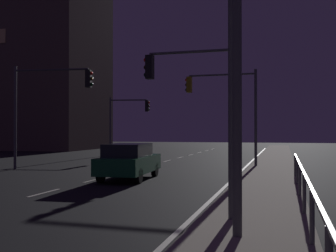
{
  "coord_description": "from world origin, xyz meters",
  "views": [
    {
      "loc": [
        7.92,
        -4.09,
        2.14
      ],
      "look_at": [
        0.15,
        24.72,
        2.46
      ],
      "focal_mm": 45.94,
      "sensor_mm": 36.0,
      "label": 1
    }
  ],
  "objects_px": {
    "traffic_light_far_right": "(195,86)",
    "traffic_light_near_left": "(128,114)",
    "street_lamp_mid_block": "(223,20)",
    "traffic_light_far_center": "(48,96)",
    "building_distant": "(21,20)",
    "car": "(129,161)",
    "traffic_light_mid_left": "(224,98)"
  },
  "relations": [
    {
      "from": "traffic_light_far_right",
      "to": "traffic_light_near_left",
      "type": "distance_m",
      "value": 21.02
    },
    {
      "from": "traffic_light_far_right",
      "to": "street_lamp_mid_block",
      "type": "distance_m",
      "value": 7.2
    },
    {
      "from": "traffic_light_far_center",
      "to": "street_lamp_mid_block",
      "type": "bearing_deg",
      "value": -45.84
    },
    {
      "from": "building_distant",
      "to": "traffic_light_far_center",
      "type": "bearing_deg",
      "value": -53.31
    },
    {
      "from": "traffic_light_far_right",
      "to": "building_distant",
      "type": "distance_m",
      "value": 41.08
    },
    {
      "from": "street_lamp_mid_block",
      "to": "car",
      "type": "bearing_deg",
      "value": 122.43
    },
    {
      "from": "traffic_light_near_left",
      "to": "street_lamp_mid_block",
      "type": "height_order",
      "value": "street_lamp_mid_block"
    },
    {
      "from": "building_distant",
      "to": "traffic_light_near_left",
      "type": "bearing_deg",
      "value": -30.08
    },
    {
      "from": "traffic_light_mid_left",
      "to": "building_distant",
      "type": "height_order",
      "value": "building_distant"
    },
    {
      "from": "car",
      "to": "building_distant",
      "type": "height_order",
      "value": "building_distant"
    },
    {
      "from": "traffic_light_far_right",
      "to": "traffic_light_mid_left",
      "type": "relative_size",
      "value": 0.96
    },
    {
      "from": "traffic_light_far_right",
      "to": "traffic_light_near_left",
      "type": "xyz_separation_m",
      "value": [
        -9.74,
        18.63,
        -0.34
      ]
    },
    {
      "from": "traffic_light_far_center",
      "to": "traffic_light_near_left",
      "type": "bearing_deg",
      "value": 92.38
    },
    {
      "from": "traffic_light_far_right",
      "to": "traffic_light_near_left",
      "type": "height_order",
      "value": "traffic_light_far_right"
    },
    {
      "from": "traffic_light_far_center",
      "to": "building_distant",
      "type": "relative_size",
      "value": 0.19
    },
    {
      "from": "car",
      "to": "traffic_light_far_center",
      "type": "xyz_separation_m",
      "value": [
        -5.91,
        3.22,
        3.22
      ]
    },
    {
      "from": "traffic_light_near_left",
      "to": "street_lamp_mid_block",
      "type": "relative_size",
      "value": 0.69
    },
    {
      "from": "traffic_light_near_left",
      "to": "traffic_light_far_center",
      "type": "distance_m",
      "value": 14.03
    },
    {
      "from": "building_distant",
      "to": "car",
      "type": "bearing_deg",
      "value": -48.86
    },
    {
      "from": "car",
      "to": "street_lamp_mid_block",
      "type": "bearing_deg",
      "value": -57.57
    },
    {
      "from": "traffic_light_near_left",
      "to": "traffic_light_far_center",
      "type": "relative_size",
      "value": 0.88
    },
    {
      "from": "traffic_light_mid_left",
      "to": "street_lamp_mid_block",
      "type": "bearing_deg",
      "value": -82.5
    },
    {
      "from": "traffic_light_near_left",
      "to": "traffic_light_far_center",
      "type": "bearing_deg",
      "value": -87.62
    },
    {
      "from": "car",
      "to": "traffic_light_far_center",
      "type": "bearing_deg",
      "value": 151.39
    },
    {
      "from": "car",
      "to": "traffic_light_far_right",
      "type": "height_order",
      "value": "traffic_light_far_right"
    },
    {
      "from": "traffic_light_near_left",
      "to": "building_distant",
      "type": "relative_size",
      "value": 0.16
    },
    {
      "from": "street_lamp_mid_block",
      "to": "traffic_light_near_left",
      "type": "bearing_deg",
      "value": 114.73
    },
    {
      "from": "traffic_light_far_center",
      "to": "traffic_light_far_right",
      "type": "bearing_deg",
      "value": -26.82
    },
    {
      "from": "car",
      "to": "building_distant",
      "type": "relative_size",
      "value": 0.15
    },
    {
      "from": "traffic_light_far_right",
      "to": "building_distant",
      "type": "relative_size",
      "value": 0.17
    },
    {
      "from": "traffic_light_far_right",
      "to": "street_lamp_mid_block",
      "type": "xyz_separation_m",
      "value": [
        2.01,
        -6.87,
        0.69
      ]
    },
    {
      "from": "traffic_light_near_left",
      "to": "building_distant",
      "type": "xyz_separation_m",
      "value": [
        -17.33,
        10.04,
        11.87
      ]
    }
  ]
}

